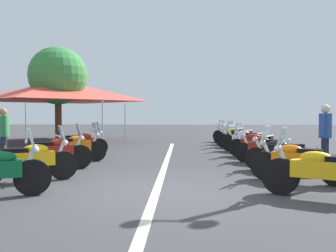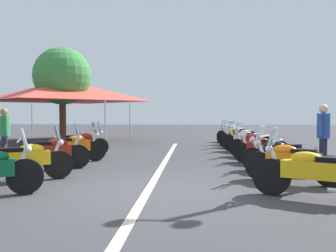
{
  "view_description": "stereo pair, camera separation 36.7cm",
  "coord_description": "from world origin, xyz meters",
  "px_view_note": "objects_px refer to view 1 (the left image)",
  "views": [
    {
      "loc": [
        -6.71,
        -0.5,
        1.49
      ],
      "look_at": [
        5.54,
        0.0,
        1.05
      ],
      "focal_mm": 38.5,
      "sensor_mm": 36.0,
      "label": 1
    },
    {
      "loc": [
        -6.71,
        -0.87,
        1.49
      ],
      "look_at": [
        5.54,
        0.0,
        1.05
      ],
      "focal_mm": 38.5,
      "sensor_mm": 36.0,
      "label": 2
    }
  ],
  "objects_px": {
    "motorcycle_right_row_2": "(284,155)",
    "motorcycle_right_row_6": "(240,137)",
    "traffic_cone_1": "(32,152)",
    "motorcycle_left_row_2": "(53,152)",
    "bystander_1": "(4,132)",
    "motorcycle_left_row_3": "(72,147)",
    "motorcycle_right_row_3": "(266,149)",
    "motorcycle_right_row_4": "(257,144)",
    "roadside_tree_0": "(58,76)",
    "motorcycle_right_row_8": "(231,134)",
    "motorcycle_right_row_0": "(325,172)",
    "motorcycle_left_row_1": "(29,160)",
    "motorcycle_left_row_4": "(79,143)",
    "motorcycle_right_row_7": "(235,135)",
    "traffic_cone_0": "(317,157)",
    "event_tent": "(57,91)",
    "bystander_0": "(325,132)",
    "motorcycle_right_row_1": "(297,161)",
    "motorcycle_right_row_5": "(247,140)",
    "traffic_cone_2": "(5,156)"
  },
  "relations": [
    {
      "from": "motorcycle_right_row_3",
      "to": "bystander_0",
      "type": "distance_m",
      "value": 1.79
    },
    {
      "from": "motorcycle_left_row_2",
      "to": "bystander_1",
      "type": "distance_m",
      "value": 2.19
    },
    {
      "from": "bystander_1",
      "to": "motorcycle_left_row_2",
      "type": "bearing_deg",
      "value": -69.78
    },
    {
      "from": "motorcycle_right_row_5",
      "to": "motorcycle_right_row_0",
      "type": "bearing_deg",
      "value": 123.49
    },
    {
      "from": "motorcycle_right_row_2",
      "to": "motorcycle_right_row_5",
      "type": "relative_size",
      "value": 0.96
    },
    {
      "from": "motorcycle_right_row_0",
      "to": "roadside_tree_0",
      "type": "distance_m",
      "value": 14.22
    },
    {
      "from": "motorcycle_right_row_8",
      "to": "roadside_tree_0",
      "type": "distance_m",
      "value": 8.99
    },
    {
      "from": "motorcycle_left_row_3",
      "to": "motorcycle_right_row_4",
      "type": "height_order",
      "value": "motorcycle_left_row_3"
    },
    {
      "from": "traffic_cone_1",
      "to": "motorcycle_right_row_0",
      "type": "bearing_deg",
      "value": -122.57
    },
    {
      "from": "motorcycle_left_row_1",
      "to": "motorcycle_right_row_6",
      "type": "height_order",
      "value": "motorcycle_left_row_1"
    },
    {
      "from": "motorcycle_right_row_0",
      "to": "motorcycle_right_row_1",
      "type": "bearing_deg",
      "value": -63.53
    },
    {
      "from": "motorcycle_left_row_4",
      "to": "motorcycle_left_row_2",
      "type": "bearing_deg",
      "value": -109.2
    },
    {
      "from": "traffic_cone_1",
      "to": "traffic_cone_0",
      "type": "bearing_deg",
      "value": -96.07
    },
    {
      "from": "traffic_cone_0",
      "to": "event_tent",
      "type": "height_order",
      "value": "event_tent"
    },
    {
      "from": "motorcycle_left_row_2",
      "to": "motorcycle_right_row_7",
      "type": "xyz_separation_m",
      "value": [
        7.48,
        -5.76,
        -0.01
      ]
    },
    {
      "from": "traffic_cone_0",
      "to": "traffic_cone_2",
      "type": "relative_size",
      "value": 1.0
    },
    {
      "from": "motorcycle_left_row_1",
      "to": "motorcycle_right_row_3",
      "type": "xyz_separation_m",
      "value": [
        3.0,
        -5.74,
        -0.02
      ]
    },
    {
      "from": "motorcycle_right_row_8",
      "to": "event_tent",
      "type": "distance_m",
      "value": 9.15
    },
    {
      "from": "bystander_0",
      "to": "bystander_1",
      "type": "xyz_separation_m",
      "value": [
        0.81,
        8.89,
        -0.05
      ]
    },
    {
      "from": "motorcycle_right_row_2",
      "to": "bystander_0",
      "type": "bearing_deg",
      "value": -133.99
    },
    {
      "from": "motorcycle_left_row_2",
      "to": "motorcycle_right_row_2",
      "type": "xyz_separation_m",
      "value": [
        -0.12,
        -5.87,
        -0.02
      ]
    },
    {
      "from": "bystander_1",
      "to": "motorcycle_right_row_0",
      "type": "bearing_deg",
      "value": -67.65
    },
    {
      "from": "motorcycle_left_row_1",
      "to": "bystander_1",
      "type": "relative_size",
      "value": 1.19
    },
    {
      "from": "motorcycle_right_row_7",
      "to": "roadside_tree_0",
      "type": "relative_size",
      "value": 0.41
    },
    {
      "from": "motorcycle_right_row_6",
      "to": "motorcycle_right_row_7",
      "type": "relative_size",
      "value": 1.03
    },
    {
      "from": "traffic_cone_1",
      "to": "motorcycle_left_row_3",
      "type": "bearing_deg",
      "value": -96.86
    },
    {
      "from": "motorcycle_left_row_4",
      "to": "motorcycle_left_row_1",
      "type": "bearing_deg",
      "value": -110.02
    },
    {
      "from": "motorcycle_right_row_1",
      "to": "traffic_cone_2",
      "type": "xyz_separation_m",
      "value": [
        2.14,
        7.44,
        -0.18
      ]
    },
    {
      "from": "motorcycle_left_row_2",
      "to": "motorcycle_right_row_0",
      "type": "height_order",
      "value": "motorcycle_right_row_0"
    },
    {
      "from": "motorcycle_left_row_3",
      "to": "motorcycle_right_row_3",
      "type": "distance_m",
      "value": 5.73
    },
    {
      "from": "bystander_0",
      "to": "motorcycle_right_row_0",
      "type": "bearing_deg",
      "value": 105.1
    },
    {
      "from": "motorcycle_right_row_4",
      "to": "roadside_tree_0",
      "type": "bearing_deg",
      "value": -3.25
    },
    {
      "from": "traffic_cone_0",
      "to": "motorcycle_right_row_0",
      "type": "bearing_deg",
      "value": 161.59
    },
    {
      "from": "motorcycle_right_row_6",
      "to": "motorcycle_right_row_7",
      "type": "height_order",
      "value": "motorcycle_right_row_7"
    },
    {
      "from": "motorcycle_left_row_3",
      "to": "bystander_1",
      "type": "bearing_deg",
      "value": 161.6
    },
    {
      "from": "motorcycle_right_row_3",
      "to": "motorcycle_right_row_2",
      "type": "bearing_deg",
      "value": 126.25
    },
    {
      "from": "traffic_cone_0",
      "to": "bystander_0",
      "type": "bearing_deg",
      "value": -175.83
    },
    {
      "from": "bystander_0",
      "to": "motorcycle_right_row_2",
      "type": "bearing_deg",
      "value": 54.01
    },
    {
      "from": "motorcycle_right_row_7",
      "to": "motorcycle_right_row_8",
      "type": "bearing_deg",
      "value": -61.66
    },
    {
      "from": "motorcycle_right_row_0",
      "to": "traffic_cone_1",
      "type": "relative_size",
      "value": 3.32
    },
    {
      "from": "motorcycle_right_row_4",
      "to": "traffic_cone_0",
      "type": "relative_size",
      "value": 3.05
    },
    {
      "from": "bystander_1",
      "to": "event_tent",
      "type": "xyz_separation_m",
      "value": [
        8.08,
        1.26,
        1.7
      ]
    },
    {
      "from": "motorcycle_right_row_6",
      "to": "motorcycle_right_row_8",
      "type": "distance_m",
      "value": 2.91
    },
    {
      "from": "motorcycle_right_row_2",
      "to": "motorcycle_right_row_6",
      "type": "xyz_separation_m",
      "value": [
        6.25,
        0.09,
        0.01
      ]
    },
    {
      "from": "motorcycle_left_row_3",
      "to": "roadside_tree_0",
      "type": "height_order",
      "value": "roadside_tree_0"
    },
    {
      "from": "motorcycle_right_row_2",
      "to": "traffic_cone_1",
      "type": "bearing_deg",
      "value": 15.02
    },
    {
      "from": "motorcycle_right_row_2",
      "to": "roadside_tree_0",
      "type": "bearing_deg",
      "value": -15.45
    },
    {
      "from": "motorcycle_left_row_1",
      "to": "motorcycle_left_row_3",
      "type": "height_order",
      "value": "motorcycle_left_row_1"
    },
    {
      "from": "motorcycle_left_row_1",
      "to": "motorcycle_right_row_7",
      "type": "relative_size",
      "value": 1.0
    },
    {
      "from": "motorcycle_right_row_0",
      "to": "traffic_cone_0",
      "type": "bearing_deg",
      "value": -81.81
    }
  ]
}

